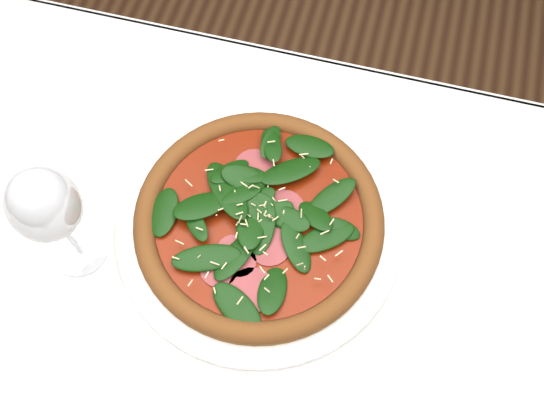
# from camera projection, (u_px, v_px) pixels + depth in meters

# --- Properties ---
(ground) EXTENTS (6.00, 6.00, 0.00)m
(ground) POSITION_uv_depth(u_px,v_px,m) (246.00, 379.00, 1.48)
(ground) COLOR brown
(ground) RESTS_ON ground
(dining_table) EXTENTS (1.21, 0.81, 0.75)m
(dining_table) POSITION_uv_depth(u_px,v_px,m) (229.00, 306.00, 0.90)
(dining_table) COLOR silver
(dining_table) RESTS_ON ground
(plate) EXTENTS (0.39, 0.39, 0.02)m
(plate) POSITION_uv_depth(u_px,v_px,m) (259.00, 225.00, 0.83)
(plate) COLOR white
(plate) RESTS_ON dining_table
(pizza) EXTENTS (0.45, 0.45, 0.04)m
(pizza) POSITION_uv_depth(u_px,v_px,m) (259.00, 218.00, 0.81)
(pizza) COLOR brown
(pizza) RESTS_ON plate
(wine_glass) EXTENTS (0.08, 0.08, 0.20)m
(wine_glass) POSITION_uv_depth(u_px,v_px,m) (46.00, 206.00, 0.70)
(wine_glass) COLOR silver
(wine_glass) RESTS_ON dining_table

